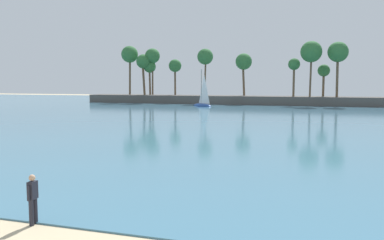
# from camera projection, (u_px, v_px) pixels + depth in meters

# --- Properties ---
(sea) EXTENTS (220.00, 112.65, 0.06)m
(sea) POSITION_uv_depth(u_px,v_px,m) (279.00, 110.00, 65.98)
(sea) COLOR teal
(sea) RESTS_ON ground
(palm_headland) EXTENTS (87.36, 6.91, 12.87)m
(palm_headland) POSITION_uv_depth(u_px,v_px,m) (279.00, 85.00, 81.57)
(palm_headland) COLOR #514C47
(palm_headland) RESTS_ON ground
(person_at_waterline) EXTENTS (0.23, 0.55, 1.67)m
(person_at_waterline) POSITION_uv_depth(u_px,v_px,m) (33.00, 198.00, 13.14)
(person_at_waterline) COLOR #23232D
(person_at_waterline) RESTS_ON ground
(sailboat_near_shore) EXTENTS (5.14, 4.31, 7.55)m
(sailboat_near_shore) POSITION_uv_depth(u_px,v_px,m) (203.00, 103.00, 77.32)
(sailboat_near_shore) COLOR #234793
(sailboat_near_shore) RESTS_ON sea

